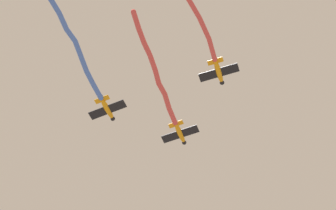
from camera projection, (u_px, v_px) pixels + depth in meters
airplane_lead at (180, 133)px, 81.67m from camera, size 4.58×5.93×1.48m
smoke_trail_lead at (155, 69)px, 77.90m from camera, size 17.11×7.02×4.34m
airplane_left_wing at (107, 109)px, 79.46m from camera, size 4.57×5.89×1.48m
smoke_trail_left_wing at (66, 30)px, 74.41m from camera, size 20.68×10.39×2.98m
airplane_right_wing at (219, 72)px, 76.65m from camera, size 4.59×5.97×1.48m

